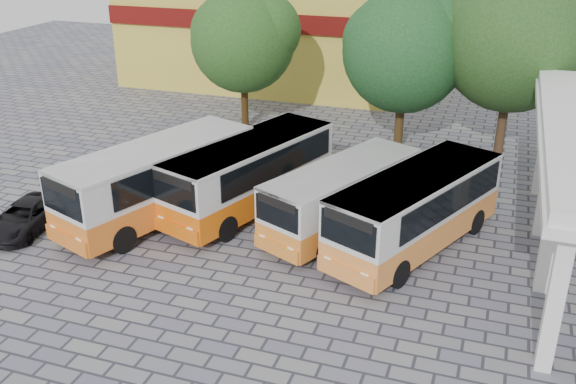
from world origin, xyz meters
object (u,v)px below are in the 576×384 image
at_px(bus_far_left, 158,177).
at_px(parked_car, 25,217).
at_px(bus_far_right, 416,207).
at_px(bus_centre_right, 343,194).
at_px(bus_centre_left, 249,171).

height_order(bus_far_left, parked_car, bus_far_left).
height_order(bus_far_left, bus_far_right, bus_far_left).
bearing_deg(bus_far_left, bus_far_right, 24.52).
bearing_deg(bus_centre_right, parked_car, -137.15).
relative_size(bus_far_right, parked_car, 2.16).
bearing_deg(bus_far_left, bus_centre_left, 51.86).
xyz_separation_m(bus_centre_right, parked_car, (-12.09, -4.16, -1.01)).
xyz_separation_m(bus_far_left, bus_far_right, (10.45, 0.79, -0.10)).
bearing_deg(bus_centre_left, parked_car, -129.93).
relative_size(bus_centre_left, bus_far_right, 1.02).
bearing_deg(parked_car, bus_far_right, 6.71).
bearing_deg(bus_far_left, bus_centre_right, 30.97).
bearing_deg(bus_far_right, parked_car, -142.97).
distance_m(bus_far_left, bus_centre_left, 3.81).
height_order(bus_centre_left, bus_centre_right, bus_centre_left).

